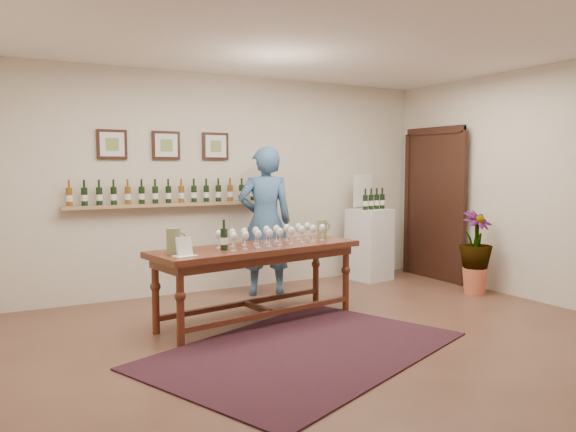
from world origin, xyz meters
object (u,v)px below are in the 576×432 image
tasting_table (258,257)px  potted_plant (476,253)px  display_pedestal (369,244)px  person (265,221)px

tasting_table → potted_plant: 2.98m
display_pedestal → person: (-1.74, -0.15, 0.43)m
tasting_table → person: size_ratio=1.26×
potted_plant → person: person is taller
display_pedestal → person: bearing=-175.1°
potted_plant → person: size_ratio=0.49×
potted_plant → person: (-2.35, 1.26, 0.40)m
tasting_table → person: bearing=50.5°
tasting_table → display_pedestal: size_ratio=2.31×
tasting_table → display_pedestal: bearing=18.0°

